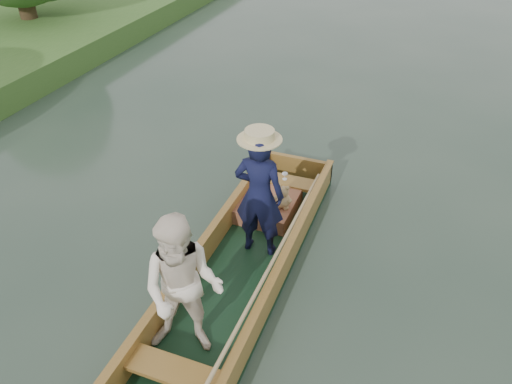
% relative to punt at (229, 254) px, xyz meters
% --- Properties ---
extents(ground, '(120.00, 120.00, 0.00)m').
position_rel_punt_xyz_m(ground, '(0.03, 0.20, -0.60)').
color(ground, '#283D30').
rests_on(ground, ground).
extents(punt, '(1.13, 5.00, 1.80)m').
position_rel_punt_xyz_m(punt, '(0.00, 0.00, 0.00)').
color(punt, black).
rests_on(punt, ground).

